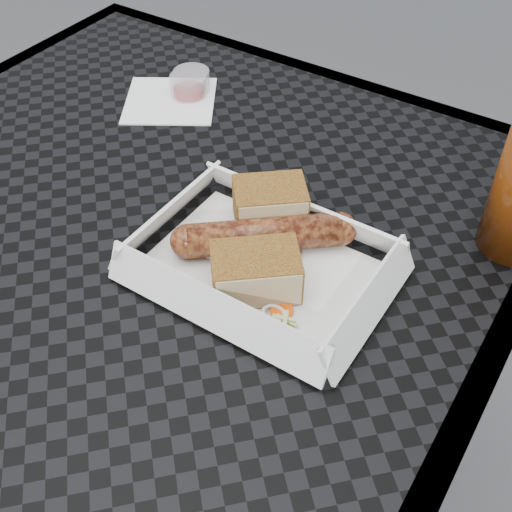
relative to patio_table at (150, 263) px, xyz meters
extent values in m
plane|color=#4C4C4E|center=(0.00, 0.00, -0.67)|extent=(60.00, 60.00, 0.00)
cube|color=black|center=(0.00, 0.00, 0.07)|extent=(0.80, 0.80, 0.01)
cube|color=black|center=(0.00, 0.39, 0.06)|extent=(0.80, 0.03, 0.03)
cube|color=black|center=(0.39, 0.00, 0.06)|extent=(0.03, 0.80, 0.03)
cylinder|color=black|center=(-0.35, 0.35, -0.30)|extent=(0.03, 0.03, 0.73)
cylinder|color=black|center=(0.35, 0.35, -0.30)|extent=(0.03, 0.03, 0.73)
cube|color=white|center=(0.16, 0.00, 0.08)|extent=(0.22, 0.15, 0.00)
cylinder|color=brown|center=(0.14, 0.03, 0.10)|extent=(0.14, 0.13, 0.04)
sphere|color=brown|center=(0.20, 0.08, 0.10)|extent=(0.04, 0.04, 0.04)
sphere|color=brown|center=(0.08, -0.02, 0.10)|extent=(0.04, 0.04, 0.04)
cube|color=brown|center=(0.13, 0.06, 0.10)|extent=(0.09, 0.09, 0.05)
cube|color=brown|center=(0.17, -0.03, 0.10)|extent=(0.10, 0.10, 0.04)
cylinder|color=#FA530A|center=(0.20, -0.05, 0.08)|extent=(0.02, 0.02, 0.00)
torus|color=white|center=(0.21, -0.05, 0.08)|extent=(0.02, 0.02, 0.00)
cube|color=#B2D17F|center=(0.21, -0.04, 0.08)|extent=(0.02, 0.02, 0.00)
cube|color=white|center=(-0.12, 0.20, 0.08)|extent=(0.17, 0.17, 0.00)
cylinder|color=#990B0B|center=(-0.11, 0.23, 0.09)|extent=(0.05, 0.05, 0.03)
cylinder|color=silver|center=(-0.11, 0.24, 0.09)|extent=(0.05, 0.05, 0.03)
camera|label=1|loc=(0.40, -0.38, 0.54)|focal=45.00mm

